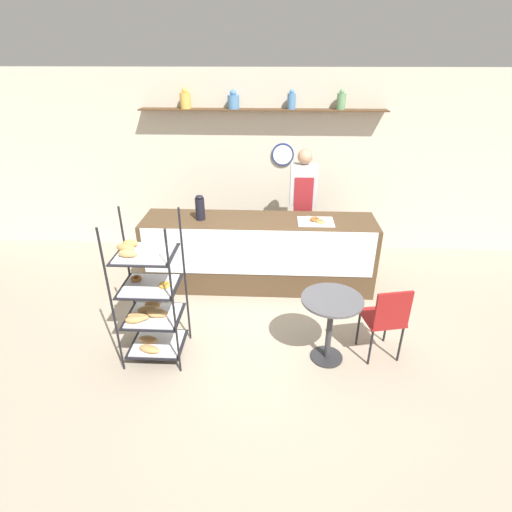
{
  "coord_description": "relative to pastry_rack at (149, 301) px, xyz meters",
  "views": [
    {
      "loc": [
        0.19,
        -3.63,
        2.88
      ],
      "look_at": [
        0.0,
        0.4,
        0.81
      ],
      "focal_mm": 28.0,
      "sensor_mm": 36.0,
      "label": 1
    }
  ],
  "objects": [
    {
      "name": "pastry_rack",
      "position": [
        0.0,
        0.0,
        0.0
      ],
      "size": [
        0.6,
        0.54,
        1.56
      ],
      "color": "black",
      "rests_on": "ground_plane"
    },
    {
      "name": "coffee_carafe",
      "position": [
        0.29,
        1.48,
        0.45
      ],
      "size": [
        0.12,
        0.12,
        0.33
      ],
      "color": "black",
      "rests_on": "display_counter"
    },
    {
      "name": "back_wall",
      "position": [
        1.04,
        2.78,
        0.7
      ],
      "size": [
        10.0,
        0.3,
        2.7
      ],
      "color": "beige",
      "rests_on": "ground_plane"
    },
    {
      "name": "person_worker",
      "position": [
        1.63,
        2.08,
        0.3
      ],
      "size": [
        0.37,
        0.23,
        1.74
      ],
      "color": "#282833",
      "rests_on": "ground_plane"
    },
    {
      "name": "cafe_chair",
      "position": [
        2.38,
        0.05,
        -0.14
      ],
      "size": [
        0.45,
        0.45,
        0.86
      ],
      "rotation": [
        0.0,
        0.0,
        3.35
      ],
      "color": "black",
      "rests_on": "ground_plane"
    },
    {
      "name": "donut_tray_counter",
      "position": [
        1.79,
        1.46,
        0.31
      ],
      "size": [
        0.45,
        0.33,
        0.05
      ],
      "color": "silver",
      "rests_on": "display_counter"
    },
    {
      "name": "cafe_table",
      "position": [
        1.82,
        0.02,
        -0.12
      ],
      "size": [
        0.61,
        0.61,
        0.74
      ],
      "color": "#262628",
      "rests_on": "ground_plane"
    },
    {
      "name": "display_counter",
      "position": [
        1.04,
        1.49,
        -0.19
      ],
      "size": [
        3.02,
        0.7,
        0.96
      ],
      "color": "#4C3823",
      "rests_on": "ground_plane"
    },
    {
      "name": "ground_plane",
      "position": [
        1.04,
        0.35,
        -0.66
      ],
      "size": [
        14.0,
        14.0,
        0.0
      ],
      "primitive_type": "plane",
      "color": "gray"
    }
  ]
}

